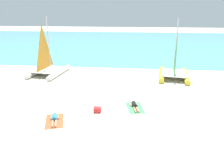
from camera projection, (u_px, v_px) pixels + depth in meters
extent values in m
plane|color=beige|center=(116.00, 73.00, 23.57)|extent=(120.00, 120.00, 0.00)
cube|color=#5BB2C1|center=(125.00, 42.00, 44.40)|extent=(120.00, 40.00, 0.05)
cylinder|color=yellow|center=(162.00, 74.00, 22.05)|extent=(1.09, 4.55, 0.52)
cylinder|color=yellow|center=(186.00, 76.00, 21.54)|extent=(1.09, 4.55, 0.52)
cube|color=silver|center=(174.00, 73.00, 21.51)|extent=(2.72, 3.18, 0.06)
cylinder|color=silver|center=(176.00, 46.00, 21.32)|extent=(0.11, 0.11, 5.39)
pyramid|color=#4CA54C|center=(176.00, 49.00, 20.38)|extent=(0.37, 2.36, 4.53)
cylinder|color=white|center=(39.00, 71.00, 23.27)|extent=(1.11, 4.63, 0.53)
cylinder|color=white|center=(59.00, 72.00, 22.75)|extent=(1.11, 4.63, 0.53)
cube|color=silver|center=(48.00, 69.00, 22.72)|extent=(2.77, 3.23, 0.07)
cylinder|color=silver|center=(49.00, 43.00, 22.53)|extent=(0.11, 0.11, 5.48)
pyramid|color=orange|center=(43.00, 46.00, 21.57)|extent=(0.37, 2.40, 4.60)
cube|color=#EA5933|center=(55.00, 121.00, 13.42)|extent=(1.63, 2.15, 0.01)
cylinder|color=#268CCC|center=(54.00, 117.00, 13.56)|extent=(0.47, 0.68, 0.30)
sphere|color=tan|center=(55.00, 114.00, 13.94)|extent=(0.22, 0.22, 0.22)
cylinder|color=tan|center=(53.00, 124.00, 12.96)|extent=(0.37, 0.79, 0.14)
cylinder|color=tan|center=(56.00, 123.00, 12.99)|extent=(0.37, 0.79, 0.14)
cylinder|color=tan|center=(51.00, 118.00, 13.69)|extent=(0.23, 0.46, 0.10)
cylinder|color=tan|center=(58.00, 117.00, 13.78)|extent=(0.23, 0.46, 0.10)
cube|color=#4CB266|center=(135.00, 108.00, 15.22)|extent=(1.46, 2.08, 0.01)
cylinder|color=black|center=(134.00, 104.00, 15.36)|extent=(0.42, 0.67, 0.30)
sphere|color=tan|center=(133.00, 102.00, 15.75)|extent=(0.22, 0.22, 0.22)
cylinder|color=tan|center=(135.00, 110.00, 14.76)|extent=(0.30, 0.79, 0.14)
cylinder|color=tan|center=(137.00, 109.00, 14.78)|extent=(0.30, 0.79, 0.14)
cylinder|color=tan|center=(131.00, 105.00, 15.52)|extent=(0.19, 0.46, 0.10)
cylinder|color=tan|center=(137.00, 104.00, 15.56)|extent=(0.19, 0.46, 0.10)
cube|color=red|center=(97.00, 110.00, 14.52)|extent=(0.50, 0.36, 0.36)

